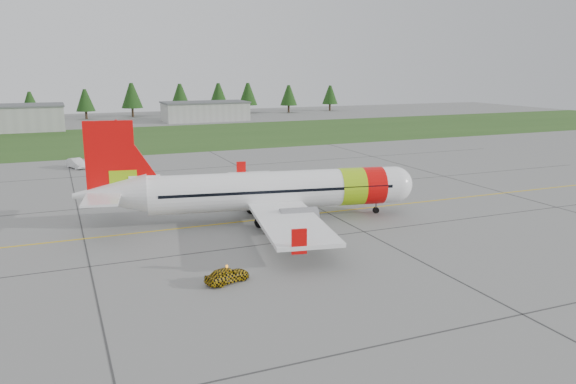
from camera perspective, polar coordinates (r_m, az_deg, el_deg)
name	(u,v)px	position (r m, az deg, el deg)	size (l,w,h in m)	color
ground	(267,244)	(50.40, -2.18, -5.32)	(320.00, 320.00, 0.00)	gray
aircraft	(269,191)	(57.71, -1.97, 0.13)	(34.66, 32.36, 10.56)	white
follow_me_car	(227,261)	(41.42, -6.25, -6.93)	(1.36, 1.16, 3.39)	gold
service_van	(76,153)	(93.57, -20.76, 3.69)	(1.64, 1.55, 4.69)	silver
grass_strip	(136,139)	(128.97, -15.16, 5.25)	(320.00, 50.00, 0.03)	#30561E
taxi_guideline	(239,222)	(57.64, -4.98, -3.04)	(120.00, 0.25, 0.02)	gold
hangar_east	(205,112)	(168.70, -8.41, 8.06)	(24.00, 12.00, 5.20)	#A8A8A3
treeline	(110,102)	(184.01, -17.68, 8.73)	(160.00, 8.00, 10.00)	#1C3F14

